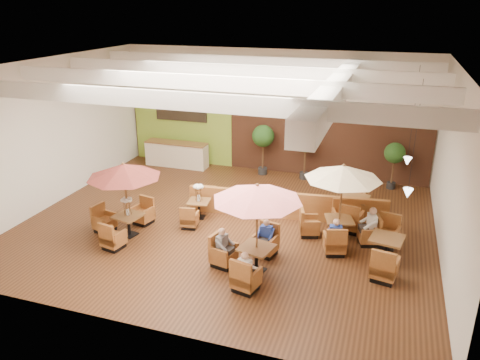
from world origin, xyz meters
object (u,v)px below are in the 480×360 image
at_px(booth_divider, 286,205).
at_px(diner_4, 370,223).
at_px(topiary_2, 395,155).
at_px(diner_3, 335,232).
at_px(service_counter, 177,154).
at_px(diner_2, 223,243).
at_px(topiary_1, 306,143).
at_px(table_4, 386,250).
at_px(table_1, 255,209).
at_px(diner_0, 246,267).
at_px(diner_1, 266,234).
at_px(topiary_0, 263,138).
at_px(table_0, 123,184).
at_px(table_5, 354,208).
at_px(table_3, 199,205).
at_px(table_2, 342,189).

height_order(booth_divider, diner_4, diner_4).
bearing_deg(topiary_2, diner_3, -103.69).
distance_m(service_counter, diner_2, 9.42).
height_order(service_counter, topiary_1, topiary_1).
height_order(table_4, topiary_1, topiary_1).
bearing_deg(booth_divider, table_1, -97.57).
bearing_deg(diner_0, table_1, 113.54).
xyz_separation_m(booth_divider, diner_0, (0.01, -4.79, 0.24)).
bearing_deg(diner_2, diner_1, 147.66).
relative_size(topiary_0, diner_4, 2.72).
bearing_deg(table_0, table_1, 1.25).
bearing_deg(diner_0, topiary_1, 110.57).
xyz_separation_m(booth_divider, table_5, (2.34, 0.74, -0.09)).
height_order(diner_2, diner_3, diner_2).
bearing_deg(service_counter, diner_0, -54.64).
bearing_deg(table_3, booth_divider, 8.52).
bearing_deg(topiary_2, diner_1, -116.87).
xyz_separation_m(table_3, topiary_0, (0.93, 5.19, 1.22)).
xyz_separation_m(booth_divider, diner_1, (0.01, -2.77, 0.23)).
relative_size(table_4, topiary_1, 1.31).
bearing_deg(table_1, table_3, 148.66).
relative_size(table_3, diner_0, 3.16).
relative_size(booth_divider, table_5, 2.46).
bearing_deg(diner_4, table_3, 70.70).
relative_size(table_1, diner_0, 3.84).
bearing_deg(table_5, diner_0, -103.56).
relative_size(service_counter, diner_2, 3.95).
bearing_deg(diner_1, diner_2, 50.16).
distance_m(service_counter, table_2, 9.81).
bearing_deg(table_5, topiary_2, 80.02).
bearing_deg(table_3, table_1, -53.14).
bearing_deg(topiary_1, table_1, -89.38).
distance_m(service_counter, topiary_0, 4.35).
xyz_separation_m(topiary_2, diner_3, (-1.53, -6.28, -0.74)).
xyz_separation_m(table_3, diner_1, (3.00, -1.82, 0.24)).
relative_size(table_1, topiary_0, 1.23).
bearing_deg(topiary_1, table_3, -118.75).
height_order(table_0, topiary_0, table_0).
distance_m(topiary_0, diner_4, 7.39).
height_order(service_counter, diner_1, same).
bearing_deg(table_2, diner_2, -155.13).
xyz_separation_m(topiary_1, diner_4, (3.15, -5.31, -0.86)).
height_order(table_2, diner_1, table_2).
xyz_separation_m(table_2, table_3, (-5.02, 0.12, -1.32)).
distance_m(diner_0, diner_4, 4.77).
bearing_deg(table_1, topiary_0, 116.65).
height_order(topiary_1, diner_0, topiary_1).
height_order(table_2, table_4, table_2).
distance_m(topiary_1, diner_2, 8.11).
xyz_separation_m(table_0, table_1, (4.68, -0.82, 0.12)).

